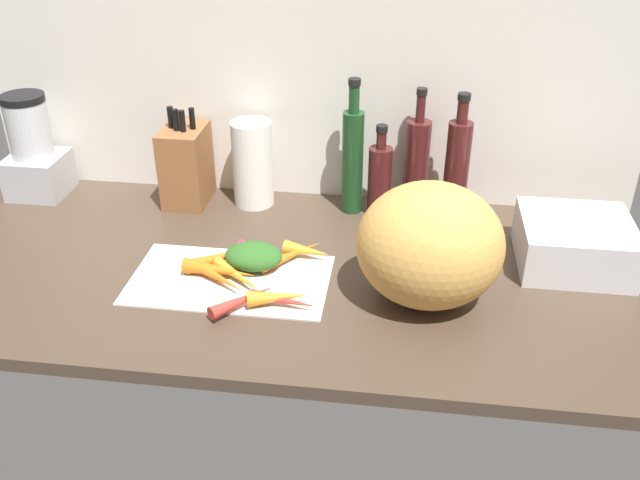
{
  "coord_description": "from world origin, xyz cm",
  "views": [
    {
      "loc": [
        26.61,
        -132.05,
        83.81
      ],
      "look_at": [
        9.84,
        -8.13,
        11.72
      ],
      "focal_mm": 38.96,
      "sensor_mm": 36.0,
      "label": 1
    }
  ],
  "objects_px": {
    "paper_towel_roll": "(253,164)",
    "bottle_1": "(380,179)",
    "carrot_8": "(239,276)",
    "bottle_2": "(417,163)",
    "carrot_0": "(278,297)",
    "carrot_3": "(219,270)",
    "carrot_2": "(292,255)",
    "carrot_9": "(261,252)",
    "carrot_4": "(244,300)",
    "dish_rack": "(574,243)",
    "winter_squash": "(430,245)",
    "carrot_7": "(223,256)",
    "carrot_1": "(217,277)",
    "bottle_0": "(353,158)",
    "carrot_5": "(284,301)",
    "carrot_6": "(307,251)",
    "blender_appliance": "(34,152)",
    "cutting_board": "(230,279)",
    "knife_block": "(186,165)",
    "bottle_3": "(457,169)"
  },
  "relations": [
    {
      "from": "dish_rack",
      "to": "carrot_9",
      "type": "bearing_deg",
      "value": -173.3
    },
    {
      "from": "carrot_0",
      "to": "carrot_6",
      "type": "bearing_deg",
      "value": 81.11
    },
    {
      "from": "carrot_1",
      "to": "carrot_6",
      "type": "distance_m",
      "value": 0.22
    },
    {
      "from": "carrot_5",
      "to": "blender_appliance",
      "type": "relative_size",
      "value": 0.52
    },
    {
      "from": "knife_block",
      "to": "dish_rack",
      "type": "bearing_deg",
      "value": -11.49
    },
    {
      "from": "carrot_7",
      "to": "blender_appliance",
      "type": "xyz_separation_m",
      "value": [
        -0.59,
        0.3,
        0.1
      ]
    },
    {
      "from": "carrot_8",
      "to": "bottle_1",
      "type": "relative_size",
      "value": 0.64
    },
    {
      "from": "knife_block",
      "to": "bottle_2",
      "type": "bearing_deg",
      "value": 3.49
    },
    {
      "from": "carrot_5",
      "to": "paper_towel_roll",
      "type": "relative_size",
      "value": 0.64
    },
    {
      "from": "bottle_3",
      "to": "carrot_4",
      "type": "bearing_deg",
      "value": -133.86
    },
    {
      "from": "carrot_5",
      "to": "bottle_1",
      "type": "bearing_deg",
      "value": 69.82
    },
    {
      "from": "carrot_0",
      "to": "carrot_2",
      "type": "bearing_deg",
      "value": 90.67
    },
    {
      "from": "bottle_2",
      "to": "blender_appliance",
      "type": "bearing_deg",
      "value": -177.46
    },
    {
      "from": "carrot_5",
      "to": "blender_appliance",
      "type": "height_order",
      "value": "blender_appliance"
    },
    {
      "from": "carrot_7",
      "to": "bottle_1",
      "type": "xyz_separation_m",
      "value": [
        0.33,
        0.3,
        0.07
      ]
    },
    {
      "from": "carrot_1",
      "to": "winter_squash",
      "type": "height_order",
      "value": "winter_squash"
    },
    {
      "from": "carrot_7",
      "to": "bottle_0",
      "type": "distance_m",
      "value": 0.43
    },
    {
      "from": "carrot_4",
      "to": "bottle_2",
      "type": "relative_size",
      "value": 0.49
    },
    {
      "from": "carrot_2",
      "to": "carrot_4",
      "type": "distance_m",
      "value": 0.2
    },
    {
      "from": "carrot_3",
      "to": "bottle_1",
      "type": "distance_m",
      "value": 0.49
    },
    {
      "from": "carrot_2",
      "to": "carrot_9",
      "type": "bearing_deg",
      "value": -179.19
    },
    {
      "from": "carrot_0",
      "to": "bottle_2",
      "type": "height_order",
      "value": "bottle_2"
    },
    {
      "from": "carrot_2",
      "to": "blender_appliance",
      "type": "distance_m",
      "value": 0.79
    },
    {
      "from": "winter_squash",
      "to": "carrot_7",
      "type": "bearing_deg",
      "value": 170.98
    },
    {
      "from": "carrot_0",
      "to": "winter_squash",
      "type": "distance_m",
      "value": 0.33
    },
    {
      "from": "cutting_board",
      "to": "bottle_1",
      "type": "bearing_deg",
      "value": 49.89
    },
    {
      "from": "carrot_0",
      "to": "carrot_9",
      "type": "xyz_separation_m",
      "value": [
        -0.07,
        0.17,
        -0.0
      ]
    },
    {
      "from": "bottle_1",
      "to": "bottle_3",
      "type": "xyz_separation_m",
      "value": [
        0.19,
        -0.01,
        0.04
      ]
    },
    {
      "from": "carrot_0",
      "to": "blender_appliance",
      "type": "height_order",
      "value": "blender_appliance"
    },
    {
      "from": "carrot_2",
      "to": "bottle_1",
      "type": "distance_m",
      "value": 0.33
    },
    {
      "from": "carrot_9",
      "to": "bottle_0",
      "type": "distance_m",
      "value": 0.36
    },
    {
      "from": "bottle_2",
      "to": "winter_squash",
      "type": "bearing_deg",
      "value": -85.62
    },
    {
      "from": "carrot_8",
      "to": "bottle_2",
      "type": "relative_size",
      "value": 0.48
    },
    {
      "from": "carrot_8",
      "to": "bottle_0",
      "type": "relative_size",
      "value": 0.44
    },
    {
      "from": "carrot_1",
      "to": "carrot_7",
      "type": "height_order",
      "value": "carrot_7"
    },
    {
      "from": "carrot_0",
      "to": "bottle_3",
      "type": "height_order",
      "value": "bottle_3"
    },
    {
      "from": "paper_towel_roll",
      "to": "bottle_1",
      "type": "height_order",
      "value": "bottle_1"
    },
    {
      "from": "carrot_6",
      "to": "cutting_board",
      "type": "bearing_deg",
      "value": -145.37
    },
    {
      "from": "knife_block",
      "to": "bottle_1",
      "type": "distance_m",
      "value": 0.51
    },
    {
      "from": "bottle_3",
      "to": "carrot_8",
      "type": "bearing_deg",
      "value": -141.77
    },
    {
      "from": "carrot_6",
      "to": "carrot_7",
      "type": "height_order",
      "value": "carrot_6"
    },
    {
      "from": "carrot_4",
      "to": "carrot_9",
      "type": "bearing_deg",
      "value": 90.99
    },
    {
      "from": "cutting_board",
      "to": "bottle_1",
      "type": "xyz_separation_m",
      "value": [
        0.3,
        0.36,
        0.09
      ]
    },
    {
      "from": "carrot_4",
      "to": "bottle_2",
      "type": "distance_m",
      "value": 0.61
    },
    {
      "from": "carrot_0",
      "to": "winter_squash",
      "type": "relative_size",
      "value": 0.43
    },
    {
      "from": "carrot_7",
      "to": "paper_towel_roll",
      "type": "bearing_deg",
      "value": 89.71
    },
    {
      "from": "bottle_2",
      "to": "carrot_5",
      "type": "bearing_deg",
      "value": -117.33
    },
    {
      "from": "carrot_2",
      "to": "bottle_2",
      "type": "distance_m",
      "value": 0.43
    },
    {
      "from": "carrot_3",
      "to": "paper_towel_roll",
      "type": "xyz_separation_m",
      "value": [
        -0.01,
        0.38,
        0.09
      ]
    },
    {
      "from": "carrot_4",
      "to": "carrot_0",
      "type": "bearing_deg",
      "value": 11.89
    }
  ]
}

